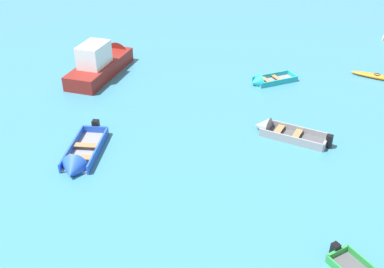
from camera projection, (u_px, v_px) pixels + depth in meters
motor_launch_maroon_midfield_left at (103, 62)px, 29.56m from camera, size 5.14×6.76×2.66m
rowboat_grey_near_left at (278, 131)px, 22.94m from camera, size 3.54×3.35×1.10m
kayak_orange_far_right at (377, 76)px, 28.97m from camera, size 2.72×2.62×0.31m
rowboat_blue_distant_center at (79, 160)px, 20.68m from camera, size 2.60×4.34×1.24m
rowboat_turquoise_back_row_right at (264, 81)px, 28.29m from camera, size 3.24×1.55×1.03m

